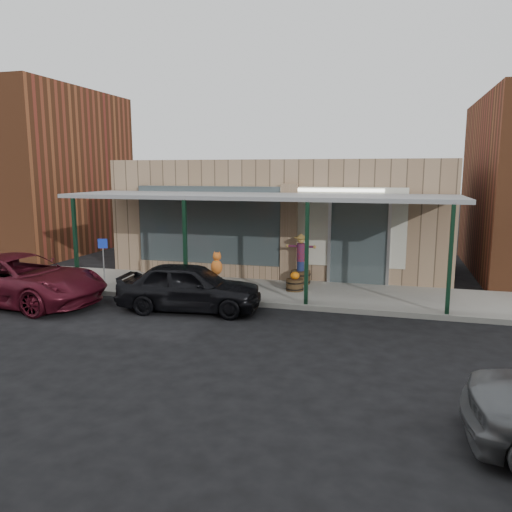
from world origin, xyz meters
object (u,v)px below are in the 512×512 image
(barrel_scarecrow, at_px, (301,267))
(handicap_sign, at_px, (103,255))
(barrel_pumpkin, at_px, (295,283))
(parked_sedan, at_px, (190,287))
(car_maroon, at_px, (20,279))

(barrel_scarecrow, bearing_deg, handicap_sign, -158.44)
(barrel_scarecrow, xyz_separation_m, handicap_sign, (-6.19, -1.78, 0.40))
(barrel_pumpkin, bearing_deg, parked_sedan, -135.19)
(parked_sedan, distance_m, car_maroon, 5.08)
(barrel_pumpkin, bearing_deg, car_maroon, -157.86)
(handicap_sign, bearing_deg, barrel_pumpkin, -6.69)
(barrel_scarecrow, xyz_separation_m, parked_sedan, (-2.46, -3.46, -0.04))
(barrel_scarecrow, distance_m, car_maroon, 8.54)
(barrel_scarecrow, relative_size, car_maroon, 0.32)
(barrel_pumpkin, xyz_separation_m, handicap_sign, (-6.20, -0.77, 0.74))
(barrel_scarecrow, height_order, car_maroon, barrel_scarecrow)
(barrel_pumpkin, height_order, car_maroon, car_maroon)
(car_maroon, bearing_deg, barrel_scarecrow, -57.19)
(barrel_scarecrow, relative_size, handicap_sign, 1.11)
(car_maroon, bearing_deg, handicap_sign, -25.57)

